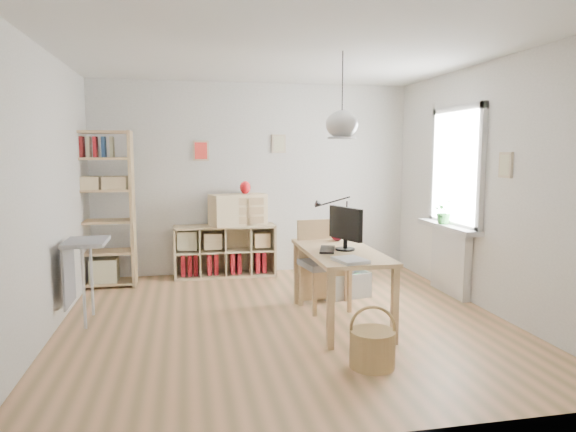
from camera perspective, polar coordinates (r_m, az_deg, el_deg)
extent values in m
plane|color=tan|center=(5.42, -0.42, -11.50)|extent=(4.50, 4.50, 0.00)
plane|color=white|center=(7.37, -3.75, 4.13)|extent=(4.50, 0.00, 4.50)
plane|color=white|center=(2.98, 7.74, -0.25)|extent=(4.50, 0.00, 4.50)
plane|color=white|center=(5.22, -25.50, 2.25)|extent=(0.00, 4.50, 4.50)
plane|color=white|center=(6.00, 21.21, 3.00)|extent=(0.00, 4.50, 4.50)
plane|color=silver|center=(5.23, -0.45, 17.80)|extent=(4.50, 4.50, 0.00)
cylinder|color=black|center=(5.17, 6.07, 14.08)|extent=(0.01, 0.01, 0.68)
ellipsoid|color=silver|center=(5.13, 6.01, 10.09)|extent=(0.32, 0.32, 0.27)
cube|color=white|center=(6.49, 18.34, 5.16)|extent=(0.03, 1.00, 1.30)
cube|color=silver|center=(6.02, 20.67, 4.94)|extent=(0.06, 0.08, 1.46)
cube|color=silver|center=(6.96, 15.96, 5.35)|extent=(0.06, 0.08, 1.46)
cube|color=silver|center=(6.50, 18.38, 11.25)|extent=(0.06, 1.16, 0.08)
cube|color=silver|center=(6.54, 17.91, -0.89)|extent=(0.06, 1.16, 0.08)
cube|color=silver|center=(6.60, 17.61, -4.85)|extent=(0.10, 0.80, 0.80)
cube|color=silver|center=(6.51, 17.36, -1.17)|extent=(0.22, 1.20, 0.06)
cube|color=tan|center=(5.22, 5.83, -3.96)|extent=(0.70, 1.50, 0.04)
cube|color=tan|center=(4.58, 4.74, -10.38)|extent=(0.06, 0.06, 0.71)
cube|color=tan|center=(5.89, 0.96, -6.39)|extent=(0.06, 0.06, 0.71)
cube|color=tan|center=(4.77, 11.78, -9.77)|extent=(0.06, 0.06, 0.71)
cube|color=tan|center=(6.04, 6.56, -6.09)|extent=(0.06, 0.06, 0.71)
cube|color=#D8B88E|center=(7.31, -6.96, -6.52)|extent=(1.40, 0.38, 0.03)
cube|color=#D8B88E|center=(7.18, -7.05, -1.16)|extent=(1.40, 0.38, 0.03)
cube|color=#D8B88E|center=(7.22, -12.45, -4.00)|extent=(0.03, 0.38, 0.72)
cube|color=#D8B88E|center=(7.32, -1.64, -3.69)|extent=(0.03, 0.38, 0.72)
cube|color=#D8B88E|center=(7.41, -7.11, -3.60)|extent=(1.40, 0.02, 0.72)
cube|color=maroon|center=(7.27, -11.58, -5.27)|extent=(0.06, 0.26, 0.30)
cube|color=maroon|center=(7.27, -10.87, -5.25)|extent=(0.05, 0.26, 0.30)
cube|color=maroon|center=(7.27, -10.23, -5.24)|extent=(0.05, 0.26, 0.30)
cube|color=maroon|center=(7.28, -8.73, -5.20)|extent=(0.05, 0.26, 0.30)
cube|color=maroon|center=(7.28, -8.02, -5.18)|extent=(0.05, 0.26, 0.30)
cube|color=maroon|center=(7.30, -6.21, -5.12)|extent=(0.06, 0.26, 0.30)
cube|color=maroon|center=(7.31, -5.50, -5.10)|extent=(0.06, 0.26, 0.30)
cube|color=maroon|center=(7.33, -3.48, -5.03)|extent=(0.06, 0.26, 0.30)
cube|color=maroon|center=(7.35, -2.78, -5.00)|extent=(0.05, 0.26, 0.30)
cube|color=tan|center=(7.03, -23.06, 0.58)|extent=(0.04, 0.38, 2.00)
cube|color=tan|center=(6.92, -16.89, 0.74)|extent=(0.04, 0.38, 2.00)
cube|color=tan|center=(7.13, -19.68, -6.95)|extent=(0.76, 0.38, 0.03)
cube|color=tan|center=(7.04, -19.81, -3.79)|extent=(0.76, 0.38, 0.03)
cube|color=tan|center=(6.98, -19.95, -0.56)|extent=(0.76, 0.38, 0.03)
cube|color=tan|center=(6.94, -20.09, 2.71)|extent=(0.76, 0.38, 0.03)
cube|color=tan|center=(6.93, -20.23, 6.01)|extent=(0.76, 0.38, 0.03)
cube|color=tan|center=(6.93, -20.35, 8.74)|extent=(0.76, 0.38, 0.03)
cube|color=navy|center=(6.98, -22.57, 7.10)|extent=(0.04, 0.18, 0.26)
cube|color=maroon|center=(6.96, -21.92, 7.13)|extent=(0.04, 0.18, 0.26)
cube|color=beige|center=(6.95, -21.27, 7.16)|extent=(0.04, 0.18, 0.26)
cube|color=maroon|center=(6.93, -20.61, 7.19)|extent=(0.04, 0.18, 0.26)
cube|color=navy|center=(6.92, -19.79, 7.23)|extent=(0.04, 0.18, 0.26)
cube|color=beige|center=(6.91, -18.96, 7.26)|extent=(0.04, 0.18, 0.26)
cube|color=gray|center=(5.56, -21.54, -2.70)|extent=(0.40, 0.55, 0.04)
cylinder|color=silver|center=(5.43, -21.75, -7.46)|extent=(0.03, 0.03, 0.82)
cylinder|color=silver|center=(5.85, -20.97, -6.40)|extent=(0.03, 0.03, 0.82)
cube|color=gray|center=(5.66, -23.19, -6.03)|extent=(0.02, 0.50, 0.62)
cube|color=gray|center=(5.68, 4.10, -5.31)|extent=(0.54, 0.54, 0.07)
cube|color=tan|center=(5.48, 2.98, -8.68)|extent=(0.05, 0.05, 0.48)
cube|color=tan|center=(5.85, 1.41, -7.67)|extent=(0.05, 0.05, 0.48)
cube|color=tan|center=(5.65, 6.84, -8.25)|extent=(0.05, 0.05, 0.48)
cube|color=tan|center=(6.00, 5.08, -7.31)|extent=(0.05, 0.05, 0.48)
cube|color=tan|center=(5.82, 3.26, -2.49)|extent=(0.48, 0.11, 0.43)
cylinder|color=olive|center=(4.34, 9.35, -14.33)|extent=(0.37, 0.37, 0.30)
torus|color=olive|center=(4.28, 9.40, -12.17)|extent=(0.37, 0.12, 0.37)
cube|color=beige|center=(6.32, 6.06, -8.72)|extent=(0.65, 0.51, 0.02)
cube|color=beige|center=(6.16, 3.78, -7.77)|extent=(0.10, 0.40, 0.30)
cube|color=beige|center=(6.42, 8.28, -7.20)|extent=(0.10, 0.40, 0.30)
cube|color=beige|center=(6.13, 6.95, -7.89)|extent=(0.57, 0.14, 0.30)
cube|color=beige|center=(6.45, 5.25, -7.11)|extent=(0.57, 0.14, 0.30)
cube|color=beige|center=(6.53, 4.57, -4.39)|extent=(0.61, 0.31, 0.37)
sphere|color=yellow|center=(6.15, 5.21, -7.13)|extent=(0.13, 0.13, 0.13)
sphere|color=#186EAB|center=(6.36, 6.66, -6.67)|extent=(0.13, 0.13, 0.13)
sphere|color=#C04718|center=(6.24, 6.02, -6.93)|extent=(0.13, 0.13, 0.13)
sphere|color=green|center=(6.28, 7.73, -6.87)|extent=(0.13, 0.13, 0.13)
cylinder|color=black|center=(5.21, 6.37, -3.68)|extent=(0.20, 0.20, 0.02)
cylinder|color=black|center=(5.20, 6.37, -3.09)|extent=(0.05, 0.05, 0.09)
cube|color=black|center=(5.17, 6.41, -0.82)|extent=(0.20, 0.48, 0.32)
cube|color=black|center=(5.17, 4.40, -3.73)|extent=(0.25, 0.41, 0.02)
cylinder|color=black|center=(5.89, 6.51, -2.31)|extent=(0.06, 0.06, 0.04)
cylinder|color=black|center=(5.86, 6.54, -0.33)|extent=(0.02, 0.02, 0.41)
cone|color=black|center=(5.65, 3.49, 1.31)|extent=(0.10, 0.07, 0.10)
sphere|color=#4B0A15|center=(5.72, 5.49, -2.06)|extent=(0.14, 0.14, 0.14)
cube|color=silver|center=(4.66, 6.94, -4.90)|extent=(0.30, 0.35, 0.03)
cube|color=#D8B88E|center=(7.16, -5.58, 0.71)|extent=(0.83, 0.56, 0.43)
ellipsoid|color=#A40D12|center=(7.15, -4.78, 3.18)|extent=(0.15, 0.15, 0.18)
imported|color=#2B722E|center=(6.54, 16.97, 0.46)|extent=(0.29, 0.26, 0.30)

